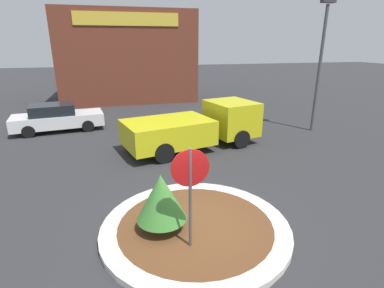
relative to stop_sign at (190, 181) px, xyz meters
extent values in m
plane|color=#2D2D30|center=(0.33, 0.77, -1.76)|extent=(120.00, 120.00, 0.00)
cylinder|color=beige|center=(0.33, 0.77, -1.68)|extent=(4.77, 4.77, 0.15)
cylinder|color=brown|center=(0.33, 0.77, -1.68)|extent=(3.91, 3.91, 0.15)
cylinder|color=#4C4C51|center=(0.00, 0.00, -0.51)|extent=(0.07, 0.07, 2.49)
cylinder|color=#B71414|center=(0.00, 0.00, 0.30)|extent=(0.83, 0.03, 0.83)
cylinder|color=brown|center=(-0.51, 0.82, -1.46)|extent=(0.08, 0.08, 0.28)
cone|color=#3D7F33|center=(-0.51, 0.82, -0.74)|extent=(1.22, 1.22, 1.16)
cube|color=gold|center=(3.90, 7.44, -0.61)|extent=(2.43, 2.65, 1.55)
cube|color=gold|center=(0.70, 6.67, -0.86)|extent=(4.11, 3.17, 1.04)
cube|color=black|center=(4.57, 7.60, -0.34)|extent=(0.51, 1.97, 0.54)
cylinder|color=black|center=(3.47, 8.46, -1.34)|extent=(0.87, 0.45, 0.83)
cylinder|color=black|center=(3.98, 6.34, -1.34)|extent=(0.87, 0.45, 0.83)
cylinder|color=black|center=(-0.21, 7.58, -1.34)|extent=(0.87, 0.45, 0.83)
cylinder|color=black|center=(0.31, 5.45, -1.34)|extent=(0.87, 0.45, 0.83)
cube|color=brown|center=(-0.10, 20.54, 1.72)|extent=(10.42, 6.00, 6.95)
cube|color=gold|center=(-0.10, 17.51, 4.38)|extent=(7.30, 0.08, 0.90)
cube|color=silver|center=(-4.43, 11.50, -1.17)|extent=(4.80, 2.43, 0.65)
cube|color=black|center=(-4.66, 11.46, -0.57)|extent=(2.40, 1.89, 0.55)
cylinder|color=black|center=(-3.14, 12.52, -1.45)|extent=(0.64, 0.28, 0.62)
cylinder|color=black|center=(-2.91, 10.87, -1.45)|extent=(0.64, 0.28, 0.62)
cylinder|color=black|center=(-5.95, 12.13, -1.45)|extent=(0.64, 0.28, 0.62)
cylinder|color=black|center=(-5.72, 10.47, -1.45)|extent=(0.64, 0.28, 0.62)
cylinder|color=#4C4C51|center=(8.89, 8.07, 1.40)|extent=(0.16, 0.16, 6.30)
cube|color=#38383D|center=(8.89, 8.07, 4.70)|extent=(0.70, 0.30, 0.20)
camera|label=1|loc=(-1.40, -5.54, 2.75)|focal=28.00mm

